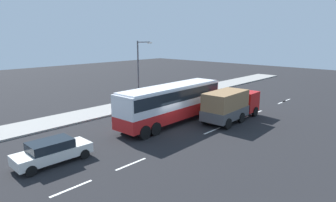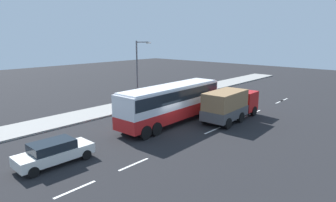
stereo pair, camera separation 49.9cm
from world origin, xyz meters
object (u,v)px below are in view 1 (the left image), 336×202
at_px(cargo_truck, 231,104).
at_px(street_lamp, 140,69).
at_px(pedestrian_near_curb, 142,93).
at_px(pedestrian_at_crossing, 131,98).
at_px(coach_bus, 172,100).
at_px(car_white_minivan, 52,151).

height_order(cargo_truck, street_lamp, street_lamp).
relative_size(pedestrian_near_curb, pedestrian_at_crossing, 0.96).
distance_m(coach_bus, cargo_truck, 5.72).
bearing_deg(car_white_minivan, coach_bus, 2.77).
distance_m(cargo_truck, pedestrian_near_curb, 12.08).
height_order(car_white_minivan, pedestrian_near_curb, pedestrian_near_curb).
relative_size(cargo_truck, pedestrian_at_crossing, 4.44).
bearing_deg(cargo_truck, pedestrian_near_curb, 89.69).
relative_size(car_white_minivan, pedestrian_near_curb, 2.95).
height_order(coach_bus, street_lamp, street_lamp).
height_order(coach_bus, cargo_truck, coach_bus).
relative_size(coach_bus, pedestrian_near_curb, 7.32).
height_order(cargo_truck, pedestrian_at_crossing, cargo_truck).
bearing_deg(street_lamp, car_white_minivan, -153.24).
height_order(cargo_truck, pedestrian_near_curb, cargo_truck).
bearing_deg(street_lamp, pedestrian_near_curb, 45.03).
relative_size(coach_bus, street_lamp, 1.61).
xyz_separation_m(pedestrian_near_curb, street_lamp, (-2.16, -2.16, 3.27)).
bearing_deg(cargo_truck, street_lamp, 102.30).
xyz_separation_m(coach_bus, pedestrian_at_crossing, (1.27, 7.33, -1.08)).
bearing_deg(pedestrian_at_crossing, pedestrian_near_curb, 124.64).
xyz_separation_m(cargo_truck, pedestrian_at_crossing, (-3.24, 10.79, -0.47)).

